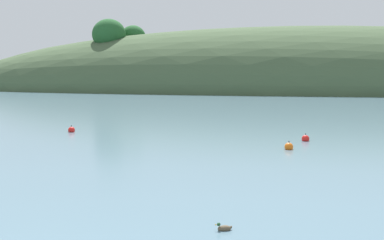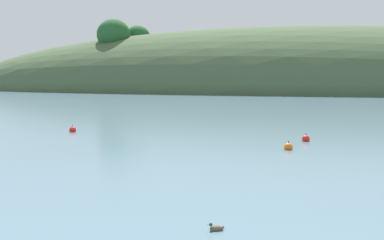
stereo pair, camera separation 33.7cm
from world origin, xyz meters
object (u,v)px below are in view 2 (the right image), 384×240
mooring_buoy_outer (288,147)px  mooring_buoy_inner (73,130)px  duck_straggler (216,228)px  mooring_buoy_channel (306,139)px

mooring_buoy_outer → mooring_buoy_inner: (-14.14, 3.74, 0.00)m
mooring_buoy_inner → mooring_buoy_outer: bearing=-14.8°
duck_straggler → mooring_buoy_outer: bearing=85.4°
mooring_buoy_channel → duck_straggler: mooring_buoy_channel is taller
mooring_buoy_outer → mooring_buoy_inner: bearing=165.2°
mooring_buoy_outer → mooring_buoy_inner: 14.62m
mooring_buoy_channel → mooring_buoy_inner: bearing=178.1°
mooring_buoy_channel → mooring_buoy_inner: same height
mooring_buoy_outer → duck_straggler: 12.91m
mooring_buoy_channel → duck_straggler: (-1.83, -16.11, -0.07)m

